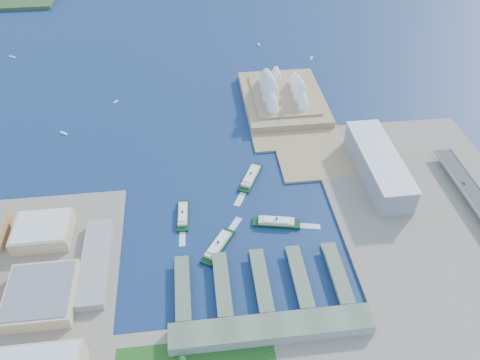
{
  "coord_description": "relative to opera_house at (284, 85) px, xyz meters",
  "views": [
    {
      "loc": [
        -44.18,
        -372.75,
        419.99
      ],
      "look_at": [
        8.91,
        75.44,
        18.0
      ],
      "focal_mm": 35.0,
      "sensor_mm": 36.0,
      "label": 1
    }
  ],
  "objects": [
    {
      "name": "boat_d",
      "position": [
        -485.68,
        218.61,
        -30.8
      ],
      "size": [
        13.57,
        10.59,
        2.41
      ],
      "primitive_type": null,
      "rotation": [
        0.0,
        0.0,
        0.98
      ],
      "color": "white",
      "rests_on": "ground"
    },
    {
      "name": "boat_a",
      "position": [
        -347.5,
        -47.69,
        -30.72
      ],
      "size": [
        12.58,
        10.65,
        2.56
      ],
      "primitive_type": null,
      "rotation": [
        0.0,
        0.0,
        0.92
      ],
      "color": "white",
      "rests_on": "ground"
    },
    {
      "name": "terminal_building",
      "position": [
        -90.0,
        -415.0,
        -23.0
      ],
      "size": [
        200.0,
        28.0,
        12.0
      ],
      "primitive_type": "cube",
      "color": "gray",
      "rests_on": "south_land"
    },
    {
      "name": "car_c",
      "position": [
        191.0,
        -241.83,
        -16.44
      ],
      "size": [
        1.99,
        4.89,
        1.42
      ],
      "primitive_type": "imported",
      "rotation": [
        0.0,
        0.0,
        3.14
      ],
      "color": "slate",
      "rests_on": "expressway"
    },
    {
      "name": "toaster_building",
      "position": [
        90.0,
        -200.0,
        -11.5
      ],
      "size": [
        45.0,
        155.0,
        35.0
      ],
      "primitive_type": "cube",
      "color": "gray",
      "rests_on": "east_land"
    },
    {
      "name": "ferry_wharves",
      "position": [
        -91.0,
        -355.0,
        -27.35
      ],
      "size": [
        184.0,
        90.0,
        9.3
      ],
      "primitive_type": null,
      "color": "#526049",
      "rests_on": "ground"
    },
    {
      "name": "ferry_b",
      "position": [
        -78.9,
        -183.8,
        -26.36
      ],
      "size": [
        40.59,
        60.03,
        11.28
      ],
      "primitive_type": null,
      "rotation": [
        0.0,
        0.0,
        -0.47
      ],
      "color": "black",
      "rests_on": "ground"
    },
    {
      "name": "boat_e",
      "position": [
        -8.74,
        214.97,
        -30.68
      ],
      "size": [
        4.26,
        11.02,
        2.65
      ],
      "primitive_type": null,
      "rotation": [
        0.0,
        0.0,
        0.08
      ],
      "color": "white",
      "rests_on": "ground"
    },
    {
      "name": "west_buildings",
      "position": [
        -355.0,
        -350.0,
        -15.5
      ],
      "size": [
        200.0,
        280.0,
        27.0
      ],
      "primitive_type": null,
      "color": "#9C774E",
      "rests_on": "west_land"
    },
    {
      "name": "west_land",
      "position": [
        -355.0,
        -385.0,
        -30.5
      ],
      "size": [
        220.0,
        390.0,
        3.0
      ],
      "primitive_type": "cube",
      "color": "gray",
      "rests_on": "ground"
    },
    {
      "name": "peninsula",
      "position": [
        2.5,
        -20.0,
        -30.5
      ],
      "size": [
        135.0,
        220.0,
        3.0
      ],
      "primitive_type": "cube",
      "color": "#9C7B55",
      "rests_on": "ground"
    },
    {
      "name": "ferry_a",
      "position": [
        -172.12,
        -243.89,
        -27.07
      ],
      "size": [
        15.74,
        52.72,
        9.86
      ],
      "primitive_type": null,
      "rotation": [
        0.0,
        0.0,
        -0.05
      ],
      "color": "black",
      "rests_on": "ground"
    },
    {
      "name": "opera_house",
      "position": [
        0.0,
        0.0,
        0.0
      ],
      "size": [
        134.0,
        180.0,
        58.0
      ],
      "primitive_type": null,
      "color": "white",
      "rests_on": "peninsula"
    },
    {
      "name": "boat_c",
      "position": [
        82.6,
        145.39,
        -30.66
      ],
      "size": [
        8.25,
        12.29,
        2.69
      ],
      "primitive_type": null,
      "rotation": [
        0.0,
        0.0,
        2.7
      ],
      "color": "white",
      "rests_on": "ground"
    },
    {
      "name": "ferry_d",
      "position": [
        -59.25,
        -270.09,
        -26.54
      ],
      "size": [
        59.54,
        26.01,
        10.92
      ],
      "primitive_type": null,
      "rotation": [
        0.0,
        0.0,
        1.37
      ],
      "color": "black",
      "rests_on": "ground"
    },
    {
      "name": "ferry_c",
      "position": [
        -132.71,
        -299.03,
        -26.5
      ],
      "size": [
        44.69,
        56.58,
        11.0
      ],
      "primitive_type": null,
      "rotation": [
        0.0,
        0.0,
        2.55
      ],
      "color": "black",
      "rests_on": "ground"
    },
    {
      "name": "ground",
      "position": [
        -105.0,
        -280.0,
        -32.0
      ],
      "size": [
        3000.0,
        3000.0,
        0.0
      ],
      "primitive_type": "plane",
      "color": "#10284D",
      "rests_on": "ground"
    },
    {
      "name": "boat_b",
      "position": [
        -275.89,
        33.04,
        -30.74
      ],
      "size": [
        9.07,
        8.7,
        2.52
      ],
      "primitive_type": null,
      "rotation": [
        0.0,
        0.0,
        2.31
      ],
      "color": "white",
      "rests_on": "ground"
    },
    {
      "name": "east_land",
      "position": [
        135.0,
        -330.0,
        -30.5
      ],
      "size": [
        240.0,
        500.0,
        3.0
      ],
      "primitive_type": "cube",
      "color": "gray",
      "rests_on": "ground"
    }
  ]
}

